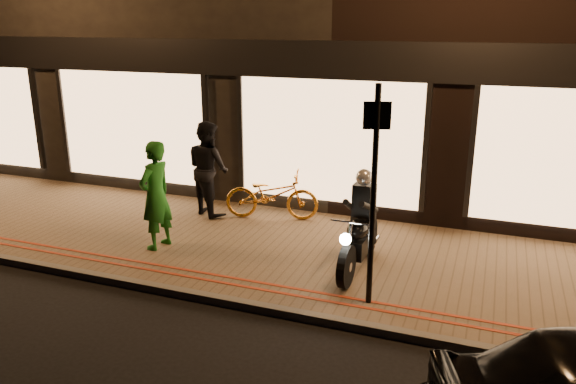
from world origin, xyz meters
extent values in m
plane|color=black|center=(0.00, 0.00, 0.00)|extent=(90.00, 90.00, 0.00)
cube|color=brown|center=(0.00, 2.00, 0.06)|extent=(50.00, 4.00, 0.12)
cube|color=#59544C|center=(0.00, 0.05, 0.06)|extent=(50.00, 0.14, 0.12)
cube|color=maroon|center=(0.00, 0.45, 0.12)|extent=(50.00, 0.06, 0.01)
cube|color=maroon|center=(0.00, 0.65, 0.12)|extent=(50.00, 0.06, 0.01)
cube|color=black|center=(-6.00, 9.00, 4.25)|extent=(12.00, 10.00, 8.50)
cube|color=black|center=(0.00, 3.95, 3.15)|extent=(48.00, 0.12, 0.70)
cube|color=#F1B678|center=(-4.50, 3.94, 1.61)|extent=(3.60, 0.06, 2.38)
cube|color=#F1B678|center=(0.00, 3.94, 1.61)|extent=(3.60, 0.06, 2.38)
cylinder|color=black|center=(1.18, 0.98, 0.44)|extent=(0.14, 0.64, 0.64)
cylinder|color=black|center=(1.23, 2.27, 0.44)|extent=(0.14, 0.64, 0.64)
cylinder|color=silver|center=(1.18, 0.98, 0.44)|extent=(0.14, 0.14, 0.14)
cylinder|color=silver|center=(1.23, 2.27, 0.44)|extent=(0.14, 0.14, 0.14)
cube|color=black|center=(1.21, 1.68, 0.52)|extent=(0.28, 0.71, 0.30)
ellipsoid|color=black|center=(1.20, 1.55, 0.82)|extent=(0.34, 0.51, 0.29)
cube|color=black|center=(1.22, 1.98, 0.82)|extent=(0.24, 0.56, 0.09)
cylinder|color=silver|center=(1.19, 1.13, 1.07)|extent=(0.60, 0.05, 0.03)
cylinder|color=silver|center=(1.19, 1.03, 0.74)|extent=(0.06, 0.33, 0.71)
sphere|color=white|center=(1.18, 0.89, 0.90)|extent=(0.18, 0.18, 0.17)
cylinder|color=silver|center=(1.34, 2.12, 0.40)|extent=(0.09, 0.55, 0.07)
cube|color=black|center=(1.21, 1.85, 1.17)|extent=(0.35, 0.23, 0.55)
sphere|color=silver|center=(1.21, 1.79, 1.58)|extent=(0.27, 0.27, 0.26)
cylinder|color=black|center=(1.04, 1.53, 1.20)|extent=(0.15, 0.61, 0.34)
cylinder|color=black|center=(1.36, 1.52, 1.20)|extent=(0.19, 0.61, 0.34)
cylinder|color=black|center=(1.07, 1.81, 0.72)|extent=(0.19, 0.29, 0.46)
cylinder|color=black|center=(1.35, 1.80, 0.72)|extent=(0.20, 0.29, 0.46)
cylinder|color=black|center=(1.60, 0.63, 1.62)|extent=(0.10, 0.10, 3.00)
cube|color=black|center=(1.60, 0.63, 2.72)|extent=(0.34, 0.13, 0.35)
imported|color=orange|center=(-0.95, 3.34, 0.60)|extent=(1.92, 1.04, 0.96)
imported|color=#1A651A|center=(-2.22, 1.31, 1.05)|extent=(0.54, 0.74, 1.86)
imported|color=black|center=(-2.23, 3.18, 1.06)|extent=(1.14, 1.06, 1.88)
camera|label=1|loc=(3.02, -6.30, 3.87)|focal=35.00mm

